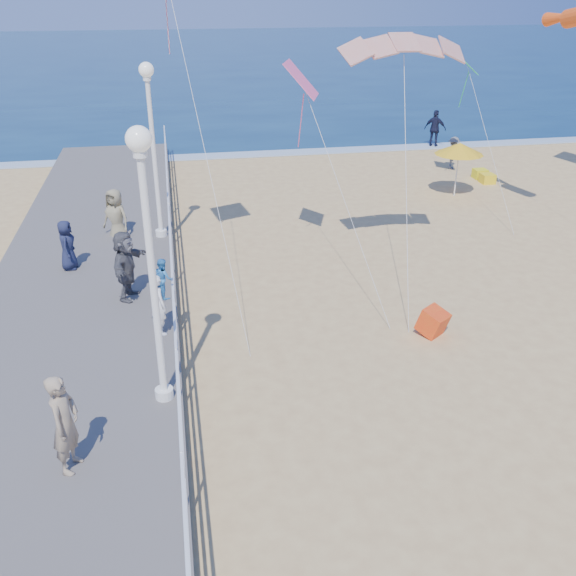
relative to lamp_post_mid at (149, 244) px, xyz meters
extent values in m
plane|color=tan|center=(5.35, 0.00, -3.66)|extent=(160.00, 160.00, 0.00)
cube|color=#0B2947|center=(5.35, 65.00, -3.65)|extent=(160.00, 90.00, 0.05)
cube|color=silver|center=(5.35, 20.50, -3.63)|extent=(160.00, 1.20, 0.04)
cube|color=slate|center=(-2.15, 0.00, -3.46)|extent=(5.00, 44.00, 0.40)
cube|color=white|center=(0.30, 0.00, -2.21)|extent=(0.05, 42.00, 0.06)
cube|color=white|center=(0.30, 0.00, -2.71)|extent=(0.05, 42.00, 0.04)
cylinder|color=white|center=(0.00, 0.00, -3.16)|extent=(0.36, 0.36, 0.20)
cylinder|color=white|center=(0.00, 0.00, -0.81)|extent=(0.14, 0.14, 4.70)
sphere|color=white|center=(0.00, 0.00, 1.84)|extent=(0.44, 0.44, 0.44)
cylinder|color=white|center=(0.00, 9.00, -3.16)|extent=(0.36, 0.36, 0.20)
cylinder|color=white|center=(0.00, 9.00, -0.81)|extent=(0.14, 0.14, 4.70)
sphere|color=white|center=(0.00, 9.00, 1.84)|extent=(0.44, 0.44, 0.44)
imported|color=white|center=(-0.05, 2.63, -2.53)|extent=(0.54, 0.63, 1.47)
imported|color=#378CD1|center=(0.10, 2.78, -1.94)|extent=(0.52, 0.57, 0.95)
imported|color=#1B203C|center=(-2.57, 6.85, -2.54)|extent=(0.50, 0.73, 1.43)
imported|color=#525156|center=(-0.84, 4.64, -2.35)|extent=(1.07, 1.77, 1.82)
imported|color=gray|center=(-1.55, -1.75, -2.36)|extent=(0.61, 0.76, 1.81)
imported|color=#5C5D62|center=(13.14, 16.31, -2.93)|extent=(0.91, 1.08, 1.46)
imported|color=#171A33|center=(13.94, 20.45, -2.72)|extent=(1.16, 1.01, 1.88)
imported|color=#847A5B|center=(-1.38, 9.36, -2.70)|extent=(1.12, 1.04, 1.92)
cube|color=red|center=(6.43, 2.02, -3.36)|extent=(0.86, 0.90, 0.74)
cylinder|color=white|center=(11.56, 12.42, -2.76)|extent=(0.05, 0.05, 1.80)
cone|color=gold|center=(11.56, 12.42, -1.75)|extent=(1.90, 1.90, 0.45)
cube|color=yellow|center=(13.68, 13.85, -3.46)|extent=(0.55, 0.55, 0.40)
cube|color=yellow|center=(13.71, 14.60, -3.46)|extent=(0.55, 0.55, 0.40)
cube|color=#FB5C95|center=(4.20, 7.27, 1.70)|extent=(1.23, 1.48, 0.95)
cube|color=#27B960|center=(11.94, 13.43, 1.27)|extent=(1.09, 1.26, 0.72)
camera|label=1|loc=(0.49, -10.73, 4.19)|focal=40.00mm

